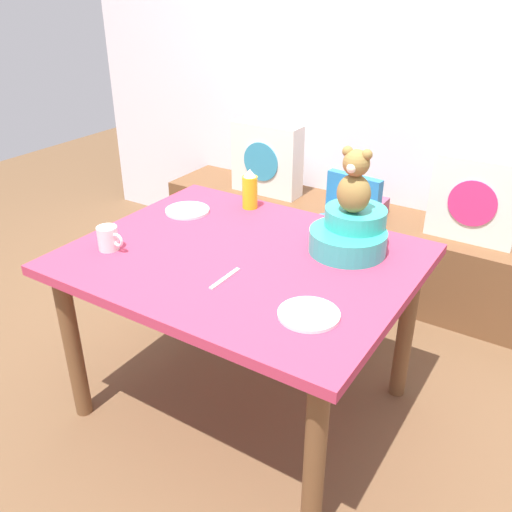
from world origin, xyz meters
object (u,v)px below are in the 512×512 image
Objects in this scene: pillow_floral_right at (476,199)px; dinner_plate_far at (187,210)px; pillow_floral_left at (267,159)px; ketchup_bottle at (250,190)px; highchair at (338,231)px; book_stack at (368,206)px; infant_seat_teal at (350,233)px; teddy_bear at (355,183)px; dinner_plate_near at (309,314)px; coffee_mug at (108,238)px; dining_table at (242,276)px.

dinner_plate_far is (-1.04, -1.03, 0.07)m from pillow_floral_right.
ketchup_bottle is at bearing -63.26° from pillow_floral_left.
book_stack is at bearing 91.69° from highchair.
highchair is 0.70m from infant_seat_teal.
pillow_floral_left is 2.20× the size of dinner_plate_far.
infant_seat_teal is at bearing 90.00° from teddy_bear.
dinner_plate_far is (-0.21, -0.19, -0.08)m from ketchup_bottle.
book_stack is at bearing 73.27° from ketchup_bottle.
dinner_plate_near is 0.97m from dinner_plate_far.
infant_seat_teal is 1.65× the size of dinner_plate_far.
book_stack is 0.95m from ketchup_bottle.
pillow_floral_left reaches higher than dinner_plate_far.
coffee_mug is (-0.79, -0.50, -0.23)m from teddy_bear.
pillow_floral_right is at bearing 83.03° from dinner_plate_near.
infant_seat_teal is 0.94m from coffee_mug.
teddy_bear reaches higher than infant_seat_teal.
dinner_plate_far is at bearing -137.49° from ketchup_bottle.
pillow_floral_right is 1.83m from coffee_mug.
pillow_floral_right is 0.34× the size of dining_table.
dining_table is 10.73× the size of coffee_mug.
coffee_mug is at bearing -115.04° from highchair.
book_stack is 0.44m from highchair.
ketchup_bottle is 1.54× the size of coffee_mug.
teddy_bear is (0.98, -0.98, 0.34)m from pillow_floral_left.
teddy_bear is at bearing -62.73° from highchair.
ketchup_bottle is at bearing 70.55° from coffee_mug.
book_stack is at bearing 1.77° from pillow_floral_left.
teddy_bear is 0.57m from dinner_plate_near.
book_stack is 1.27m from dining_table.
highchair is 3.16× the size of teddy_bear.
highchair is at bearing 64.96° from coffee_mug.
infant_seat_teal is (0.29, -0.57, 0.29)m from highchair.
coffee_mug is at bearing -147.57° from infant_seat_teal.
dining_table is 0.51m from ketchup_bottle.
highchair is at bearing 51.78° from dinner_plate_far.
ketchup_bottle reaches higher than dinner_plate_far.
dinner_plate_near is (0.08, -0.50, -0.27)m from teddy_bear.
coffee_mug is at bearing -147.60° from teddy_bear.
dining_table is 0.51m from dinner_plate_far.
pillow_floral_left is 3.67× the size of coffee_mug.
teddy_bear is (0.00, -0.00, 0.21)m from infant_seat_teal.
dining_table is at bearing -62.35° from pillow_floral_left.
pillow_floral_left is at bearing 180.00° from pillow_floral_right.
infant_seat_teal is (0.33, 0.26, 0.17)m from dining_table.
dinner_plate_near reaches higher than book_stack.
dining_table is 0.49m from dinner_plate_near.
coffee_mug is 0.88m from dinner_plate_near.
dining_table is at bearing -92.50° from highchair.
teddy_bear is (0.33, 0.26, 0.37)m from dining_table.
pillow_floral_left reaches higher than coffee_mug.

